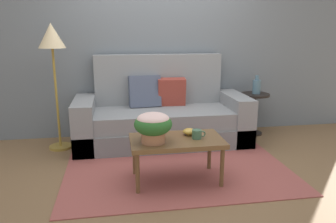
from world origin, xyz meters
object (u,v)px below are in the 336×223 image
Objects in this scene: coffee_table at (177,143)px; potted_plant at (153,125)px; coffee_mug at (197,134)px; couch at (162,118)px; table_vase at (257,86)px; floor_lamp at (52,46)px; snack_bowl at (189,131)px; side_table at (254,106)px.

potted_plant is (-0.24, -0.07, 0.22)m from coffee_table.
coffee_mug is at bearing -8.17° from coffee_table.
coffee_table is 6.64× the size of coffee_mug.
couch reaches higher than coffee_table.
floor_lamp is at bearing -176.75° from table_vase.
table_vase is at bearing 40.27° from potted_plant.
coffee_mug is (0.20, -0.03, 0.09)m from coffee_table.
coffee_mug is (0.17, -1.24, 0.15)m from couch.
table_vase is (1.42, 1.33, 0.31)m from coffee_table.
coffee_mug is at bearing -38.77° from floor_lamp.
table_vase is at bearing 43.25° from coffee_table.
coffee_table is at bearing -147.90° from snack_bowl.
potted_plant is at bearing -174.60° from coffee_mug.
potted_plant is (-1.64, -1.40, 0.21)m from side_table.
coffee_table is 0.58× the size of floor_lamp.
side_table is 4.36× the size of coffee_mug.
couch reaches higher than potted_plant.
coffee_mug is (1.50, -1.21, -0.80)m from floor_lamp.
couch is 2.48× the size of coffee_table.
floor_lamp is 1.99m from snack_bowl.
coffee_table is at bearing -42.12° from floor_lamp.
table_vase is at bearing 48.20° from coffee_mug.
potted_plant is (-0.27, -1.28, 0.29)m from couch.
floor_lamp is at bearing -176.80° from side_table.
couch is at bearing -174.84° from side_table.
snack_bowl is (0.12, -1.11, 0.15)m from couch.
table_vase is at bearing 10.06° from side_table.
coffee_mug is at bearing -131.43° from side_table.
coffee_table is 0.22m from coffee_mug.
table_vase is at bearing 44.35° from snack_bowl.
floor_lamp reaches higher than table_vase.
snack_bowl is (-0.05, 0.12, -0.01)m from coffee_mug.
coffee_table is 1.97m from floor_lamp.
coffee_mug reaches higher than coffee_table.
side_table is 1.76m from snack_bowl.
floor_lamp is at bearing -178.83° from couch.
snack_bowl is at bearing -36.75° from floor_lamp.
floor_lamp is 5.99× the size of table_vase.
snack_bowl is at bearing 112.32° from coffee_mug.
snack_bowl is at bearing -135.65° from table_vase.
side_table is at bearing 3.20° from floor_lamp.
side_table is (1.37, 0.12, 0.07)m from couch.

